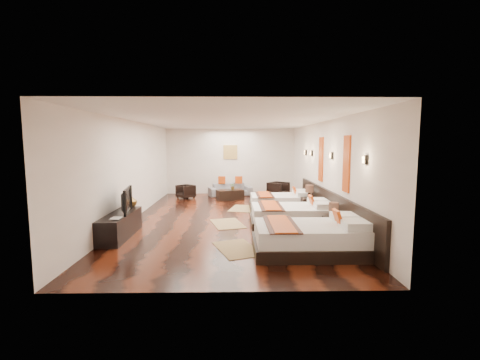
{
  "coord_description": "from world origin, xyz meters",
  "views": [
    {
      "loc": [
        0.14,
        -9.31,
        2.16
      ],
      "look_at": [
        0.33,
        0.18,
        1.1
      ],
      "focal_mm": 24.39,
      "sensor_mm": 36.0,
      "label": 1
    }
  ],
  "objects_px": {
    "bed_near": "(312,238)",
    "armchair_left": "(186,192)",
    "tv_console": "(120,225)",
    "armchair_right": "(278,190)",
    "bed_mid": "(293,216)",
    "nightstand_b": "(309,204)",
    "nightstand_a": "(333,225)",
    "tv": "(123,200)",
    "book": "(111,218)",
    "sofa": "(230,190)",
    "bed_far": "(281,202)",
    "coffee_table": "(230,195)",
    "table_plant": "(233,186)",
    "figurine": "(131,201)"
  },
  "relations": [
    {
      "from": "tv",
      "to": "book",
      "type": "bearing_deg",
      "value": 166.18
    },
    {
      "from": "bed_near",
      "to": "nightstand_b",
      "type": "height_order",
      "value": "nightstand_b"
    },
    {
      "from": "tv_console",
      "to": "armchair_right",
      "type": "bearing_deg",
      "value": 50.88
    },
    {
      "from": "figurine",
      "to": "tv",
      "type": "bearing_deg",
      "value": -85.88
    },
    {
      "from": "armchair_left",
      "to": "table_plant",
      "type": "height_order",
      "value": "table_plant"
    },
    {
      "from": "bed_near",
      "to": "table_plant",
      "type": "distance_m",
      "value": 6.34
    },
    {
      "from": "bed_mid",
      "to": "sofa",
      "type": "xyz_separation_m",
      "value": [
        -1.7,
        5.09,
        -0.03
      ]
    },
    {
      "from": "bed_far",
      "to": "nightstand_b",
      "type": "xyz_separation_m",
      "value": [
        0.75,
        -0.72,
        0.06
      ]
    },
    {
      "from": "nightstand_a",
      "to": "armchair_right",
      "type": "distance_m",
      "value": 5.58
    },
    {
      "from": "bed_near",
      "to": "figurine",
      "type": "bearing_deg",
      "value": 154.74
    },
    {
      "from": "figurine",
      "to": "bed_mid",
      "type": "bearing_deg",
      "value": 1.07
    },
    {
      "from": "nightstand_b",
      "to": "tv_console",
      "type": "distance_m",
      "value": 5.46
    },
    {
      "from": "nightstand_b",
      "to": "sofa",
      "type": "distance_m",
      "value": 4.41
    },
    {
      "from": "sofa",
      "to": "coffee_table",
      "type": "bearing_deg",
      "value": -108.06
    },
    {
      "from": "sofa",
      "to": "coffee_table",
      "type": "relative_size",
      "value": 1.76
    },
    {
      "from": "bed_mid",
      "to": "nightstand_b",
      "type": "height_order",
      "value": "nightstand_b"
    },
    {
      "from": "bed_near",
      "to": "bed_far",
      "type": "xyz_separation_m",
      "value": [
        -0.0,
        4.2,
        -0.04
      ]
    },
    {
      "from": "coffee_table",
      "to": "table_plant",
      "type": "relative_size",
      "value": 3.64
    },
    {
      "from": "coffee_table",
      "to": "figurine",
      "type": "bearing_deg",
      "value": -121.25
    },
    {
      "from": "tv_console",
      "to": "tv",
      "type": "relative_size",
      "value": 1.77
    },
    {
      "from": "coffee_table",
      "to": "sofa",
      "type": "bearing_deg",
      "value": 90.0
    },
    {
      "from": "sofa",
      "to": "armchair_right",
      "type": "xyz_separation_m",
      "value": [
        1.94,
        -0.53,
        0.06
      ]
    },
    {
      "from": "tv_console",
      "to": "nightstand_a",
      "type": "bearing_deg",
      "value": -1.24
    },
    {
      "from": "armchair_left",
      "to": "tv",
      "type": "bearing_deg",
      "value": -51.79
    },
    {
      "from": "bed_near",
      "to": "armchair_left",
      "type": "distance_m",
      "value": 7.37
    },
    {
      "from": "armchair_left",
      "to": "bed_mid",
      "type": "bearing_deg",
      "value": -6.37
    },
    {
      "from": "coffee_table",
      "to": "armchair_right",
      "type": "bearing_deg",
      "value": 14.92
    },
    {
      "from": "tv_console",
      "to": "tv",
      "type": "distance_m",
      "value": 0.58
    },
    {
      "from": "nightstand_b",
      "to": "book",
      "type": "distance_m",
      "value": 5.72
    },
    {
      "from": "book",
      "to": "nightstand_b",
      "type": "bearing_deg",
      "value": 30.07
    },
    {
      "from": "nightstand_b",
      "to": "coffee_table",
      "type": "xyz_separation_m",
      "value": [
        -2.45,
        2.62,
        -0.12
      ]
    },
    {
      "from": "bed_far",
      "to": "nightstand_b",
      "type": "relative_size",
      "value": 2.19
    },
    {
      "from": "nightstand_a",
      "to": "tv_console",
      "type": "height_order",
      "value": "nightstand_a"
    },
    {
      "from": "armchair_right",
      "to": "bed_near",
      "type": "bearing_deg",
      "value": -141.28
    },
    {
      "from": "tv",
      "to": "book",
      "type": "distance_m",
      "value": 0.73
    },
    {
      "from": "bed_far",
      "to": "tv",
      "type": "relative_size",
      "value": 1.96
    },
    {
      "from": "nightstand_b",
      "to": "bed_mid",
      "type": "bearing_deg",
      "value": -117.8
    },
    {
      "from": "nightstand_a",
      "to": "sofa",
      "type": "xyz_separation_m",
      "value": [
        -2.45,
        6.09,
        -0.03
      ]
    },
    {
      "from": "bed_far",
      "to": "armchair_left",
      "type": "relative_size",
      "value": 3.34
    },
    {
      "from": "tv_console",
      "to": "figurine",
      "type": "xyz_separation_m",
      "value": [
        0.0,
        0.82,
        0.44
      ]
    },
    {
      "from": "bed_near",
      "to": "bed_mid",
      "type": "xyz_separation_m",
      "value": [
        -0.0,
        2.06,
        -0.01
      ]
    },
    {
      "from": "bed_near",
      "to": "nightstand_a",
      "type": "bearing_deg",
      "value": 54.64
    },
    {
      "from": "nightstand_b",
      "to": "table_plant",
      "type": "relative_size",
      "value": 3.31
    },
    {
      "from": "tv_console",
      "to": "coffee_table",
      "type": "xyz_separation_m",
      "value": [
        2.5,
        4.94,
        -0.08
      ]
    },
    {
      "from": "bed_far",
      "to": "tv_console",
      "type": "bearing_deg",
      "value": -144.08
    },
    {
      "from": "armchair_right",
      "to": "coffee_table",
      "type": "height_order",
      "value": "armchair_right"
    },
    {
      "from": "nightstand_a",
      "to": "tv",
      "type": "bearing_deg",
      "value": 177.24
    },
    {
      "from": "tv",
      "to": "armchair_right",
      "type": "xyz_separation_m",
      "value": [
        4.38,
        5.32,
        -0.52
      ]
    },
    {
      "from": "armchair_left",
      "to": "book",
      "type": "bearing_deg",
      "value": -51.42
    },
    {
      "from": "bed_mid",
      "to": "bed_far",
      "type": "height_order",
      "value": "bed_mid"
    }
  ]
}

